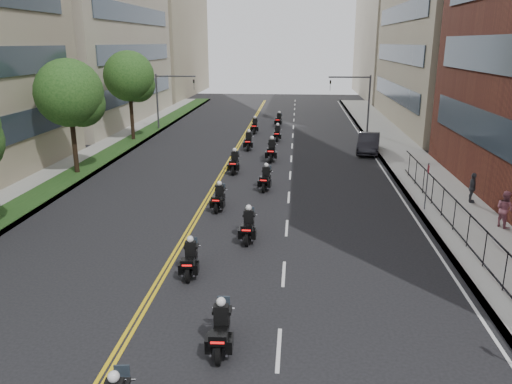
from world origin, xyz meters
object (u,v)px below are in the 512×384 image
at_px(motorcycle_2, 190,260).
at_px(motorcycle_3, 248,227).
at_px(motorcycle_9, 277,134).
at_px(motorcycle_11, 279,120).
at_px(motorcycle_5, 266,179).
at_px(parked_sedan, 369,143).
at_px(motorcycle_10, 255,126).
at_px(motorcycle_4, 219,199).
at_px(pedestrian_b, 505,209).
at_px(pedestrian_c, 472,188).
at_px(motorcycle_1, 221,330).
at_px(motorcycle_8, 249,142).
at_px(motorcycle_6, 235,163).
at_px(motorcycle_7, 272,151).

bearing_deg(motorcycle_2, motorcycle_3, 59.16).
height_order(motorcycle_9, motorcycle_11, motorcycle_11).
xyz_separation_m(motorcycle_5, parked_sedan, (7.63, 11.27, 0.14)).
height_order(motorcycle_5, motorcycle_10, motorcycle_10).
distance_m(motorcycle_3, motorcycle_4, 4.61).
relative_size(motorcycle_4, motorcycle_9, 0.97).
height_order(pedestrian_b, pedestrian_c, pedestrian_b).
relative_size(motorcycle_2, motorcycle_4, 0.99).
height_order(motorcycle_11, pedestrian_b, pedestrian_b).
relative_size(motorcycle_1, motorcycle_8, 0.95).
bearing_deg(pedestrian_c, motorcycle_11, 35.99).
xyz_separation_m(motorcycle_8, motorcycle_10, (-0.16, 7.93, -0.00)).
bearing_deg(pedestrian_b, parked_sedan, -10.51).
bearing_deg(motorcycle_6, motorcycle_10, 89.76).
height_order(motorcycle_7, motorcycle_8, motorcycle_7).
distance_m(motorcycle_3, parked_sedan, 20.99).
xyz_separation_m(motorcycle_6, pedestrian_b, (14.13, -9.74, 0.36)).
height_order(motorcycle_9, pedestrian_c, pedestrian_c).
height_order(motorcycle_6, motorcycle_11, motorcycle_6).
bearing_deg(motorcycle_4, motorcycle_2, -86.31).
bearing_deg(motorcycle_5, parked_sedan, 61.58).
height_order(motorcycle_7, motorcycle_9, motorcycle_7).
bearing_deg(pedestrian_b, motorcycle_9, 4.44).
distance_m(motorcycle_5, motorcycle_7, 7.75).
xyz_separation_m(motorcycle_8, motorcycle_11, (2.05, 12.32, -0.03)).
distance_m(motorcycle_7, motorcycle_10, 12.07).
bearing_deg(motorcycle_5, motorcycle_1, -85.13).
distance_m(motorcycle_8, pedestrian_c, 19.38).
bearing_deg(motorcycle_8, motorcycle_2, -90.37).
height_order(motorcycle_1, motorcycle_9, motorcycle_9).
relative_size(motorcycle_5, pedestrian_b, 1.25).
bearing_deg(motorcycle_4, motorcycle_3, -61.63).
relative_size(motorcycle_4, parked_sedan, 0.44).
distance_m(motorcycle_5, motorcycle_10, 19.74).
relative_size(motorcycle_6, motorcycle_11, 1.06).
bearing_deg(motorcycle_2, motorcycle_6, 87.30).
height_order(motorcycle_2, motorcycle_9, motorcycle_9).
distance_m(motorcycle_8, motorcycle_11, 12.49).
relative_size(motorcycle_1, motorcycle_10, 0.96).
bearing_deg(motorcycle_9, motorcycle_11, 92.59).
height_order(motorcycle_7, pedestrian_b, pedestrian_b).
relative_size(motorcycle_5, motorcycle_8, 0.97).
distance_m(motorcycle_9, parked_sedan, 8.80).
distance_m(motorcycle_1, motorcycle_4, 12.76).
bearing_deg(motorcycle_10, motorcycle_2, -90.12).
bearing_deg(pedestrian_c, motorcycle_8, 56.78).
distance_m(motorcycle_11, pedestrian_b, 32.12).
relative_size(motorcycle_1, motorcycle_7, 0.86).
height_order(motorcycle_2, motorcycle_4, motorcycle_4).
bearing_deg(pedestrian_b, motorcycle_11, -2.31).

